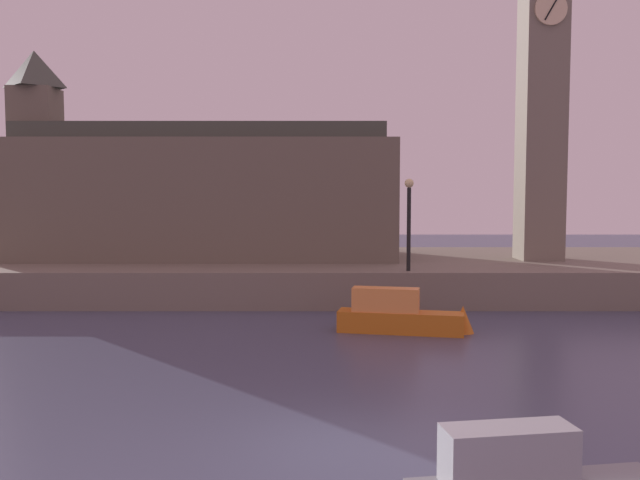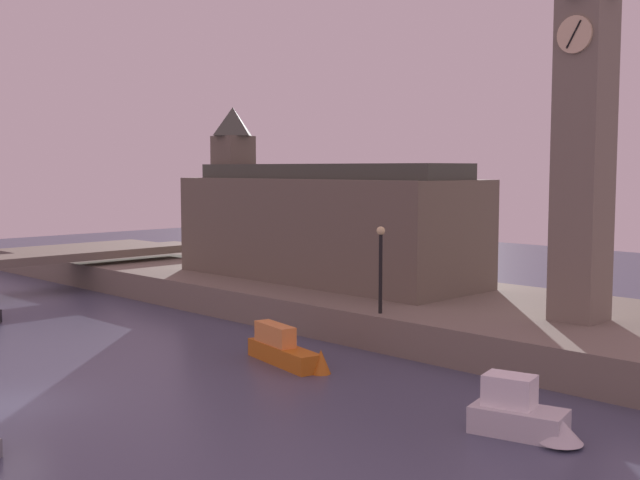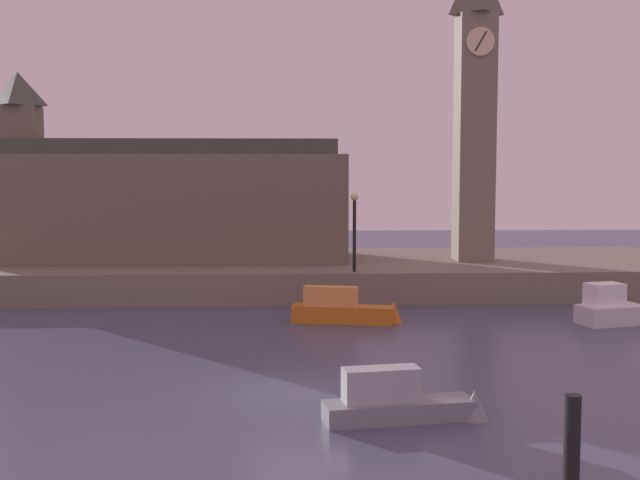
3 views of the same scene
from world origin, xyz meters
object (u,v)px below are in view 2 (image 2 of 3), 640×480
clock_tower (585,114)px  boat_patrol_orange (287,351)px  parliament_hall (319,222)px  boat_ferry_white (524,415)px  streetlamp (381,259)px

clock_tower → boat_patrol_orange: size_ratio=3.39×
clock_tower → parliament_hall: 16.91m
clock_tower → boat_ferry_white: (3.54, -9.93, -9.10)m
streetlamp → boat_ferry_white: 11.94m
parliament_hall → streetlamp: parliament_hall is taller
boat_patrol_orange → boat_ferry_white: (10.79, -0.73, 0.05)m
clock_tower → boat_ferry_white: bearing=-70.4°
streetlamp → boat_patrol_orange: (-0.65, -4.69, -3.26)m
parliament_hall → boat_patrol_orange: 14.27m
parliament_hall → boat_patrol_orange: size_ratio=3.86×
clock_tower → boat_ferry_white: 13.93m
streetlamp → boat_patrol_orange: size_ratio=0.78×
clock_tower → streetlamp: clock_tower is taller
parliament_hall → streetlamp: size_ratio=4.93×
parliament_hall → boat_patrol_orange: parliament_hall is taller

